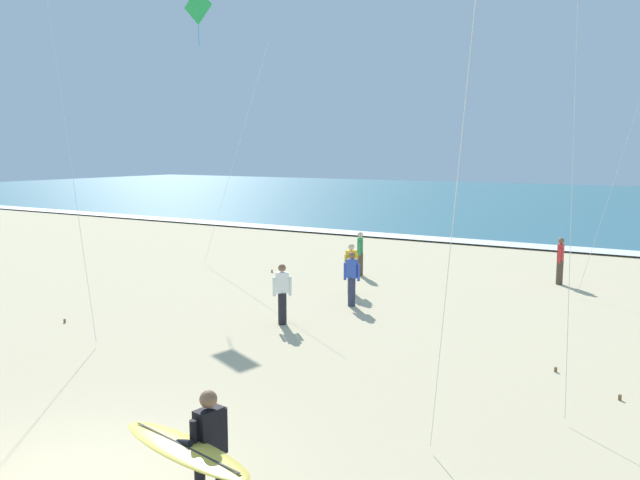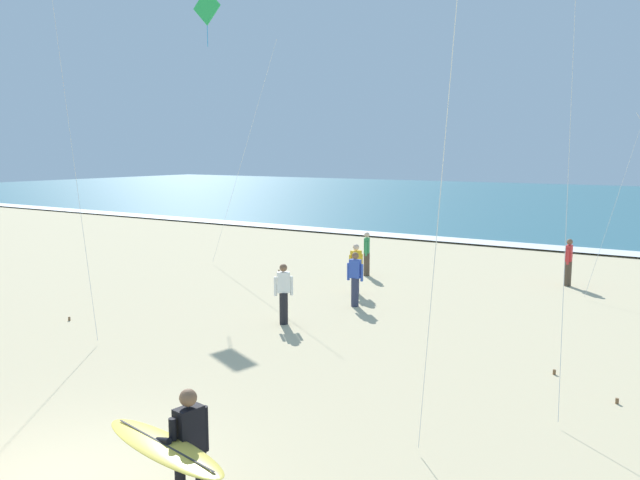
# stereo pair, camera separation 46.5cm
# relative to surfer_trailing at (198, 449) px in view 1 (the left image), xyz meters

# --- Properties ---
(ocean_water) EXTENTS (160.00, 60.00, 0.08)m
(ocean_water) POSITION_rel_surfer_trailing_xyz_m (-2.12, 54.74, -1.00)
(ocean_water) COLOR #336B7A
(ocean_water) RESTS_ON ground
(shoreline_foam) EXTENTS (160.00, 1.69, 0.01)m
(shoreline_foam) POSITION_rel_surfer_trailing_xyz_m (-2.12, 25.04, -0.96)
(shoreline_foam) COLOR white
(shoreline_foam) RESTS_ON ocean_water
(surfer_trailing) EXTENTS (2.12, 1.05, 1.71)m
(surfer_trailing) POSITION_rel_surfer_trailing_xyz_m (0.00, 0.00, 0.00)
(surfer_trailing) COLOR black
(surfer_trailing) RESTS_ON ground
(kite_diamond_emerald_near) EXTENTS (3.95, 0.08, 10.54)m
(kite_diamond_emerald_near) POSITION_rel_surfer_trailing_xyz_m (-11.78, 13.74, 8.51)
(kite_diamond_emerald_near) COLOR green
(kite_diamond_emerald_near) RESTS_ON ground
(bystander_white_top) EXTENTS (0.39, 0.36, 1.59)m
(bystander_white_top) POSITION_rel_surfer_trailing_xyz_m (-4.30, 8.07, -0.23)
(bystander_white_top) COLOR black
(bystander_white_top) RESTS_ON ground
(bystander_yellow_top) EXTENTS (0.31, 0.45, 1.59)m
(bystander_yellow_top) POSITION_rel_surfer_trailing_xyz_m (-4.46, 12.18, -0.23)
(bystander_yellow_top) COLOR #2D334C
(bystander_yellow_top) RESTS_ON ground
(bystander_red_top) EXTENTS (0.22, 0.50, 1.59)m
(bystander_red_top) POSITION_rel_surfer_trailing_xyz_m (0.94, 17.00, -0.23)
(bystander_red_top) COLOR #4C3D2D
(bystander_red_top) RESTS_ON ground
(bystander_blue_top) EXTENTS (0.50, 0.22, 1.59)m
(bystander_blue_top) POSITION_rel_surfer_trailing_xyz_m (-3.67, 10.73, -0.23)
(bystander_blue_top) COLOR #2D334C
(bystander_blue_top) RESTS_ON ground
(bystander_green_top) EXTENTS (0.29, 0.47, 1.59)m
(bystander_green_top) POSITION_rel_surfer_trailing_xyz_m (-5.57, 14.96, -0.23)
(bystander_green_top) COLOR #4C3D2D
(bystander_green_top) RESTS_ON ground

